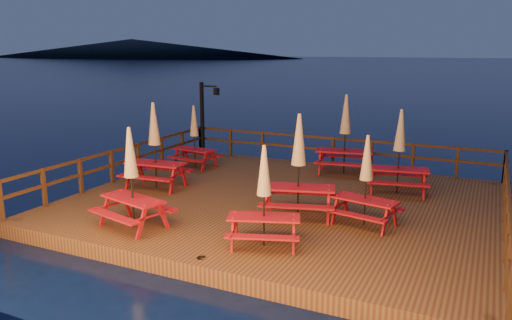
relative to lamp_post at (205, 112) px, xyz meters
The scene contains 14 objects.
ground 7.39m from the lamp_post, 40.16° to the right, with size 500.00×500.00×0.00m, color black.
deck 7.33m from the lamp_post, 40.16° to the right, with size 12.00×10.00×0.40m, color #472517.
deck_piles 7.48m from the lamp_post, 40.16° to the right, with size 11.44×9.44×1.40m.
railing 6.15m from the lamp_post, 27.22° to the right, with size 11.80×9.75×1.10m.
lamp_post is the anchor object (origin of this frame).
headland_left 241.46m from the lamp_post, 129.82° to the left, with size 180.00×84.00×9.00m, color black.
picnic_table_0 5.22m from the lamp_post, 76.75° to the right, with size 2.03×1.73×2.73m.
picnic_table_1 6.17m from the lamp_post, ahead, with size 2.23×1.96×2.81m.
picnic_table_2 8.62m from the lamp_post, 16.12° to the right, with size 2.06×1.80×2.59m.
picnic_table_3 8.54m from the lamp_post, 42.52° to the right, with size 2.29×2.05×2.75m.
picnic_table_4 9.85m from the lamp_post, 35.19° to the right, with size 1.85×1.62×2.31m.
picnic_table_5 2.37m from the lamp_post, 69.43° to the right, with size 1.78×1.53×2.32m.
picnic_table_6 10.17m from the lamp_post, 51.62° to the right, with size 1.98×1.80×2.32m.
picnic_table_7 8.77m from the lamp_post, 70.81° to the right, with size 2.06×1.83×2.52m.
Camera 1 is at (5.31, -13.06, 4.78)m, focal length 35.00 mm.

